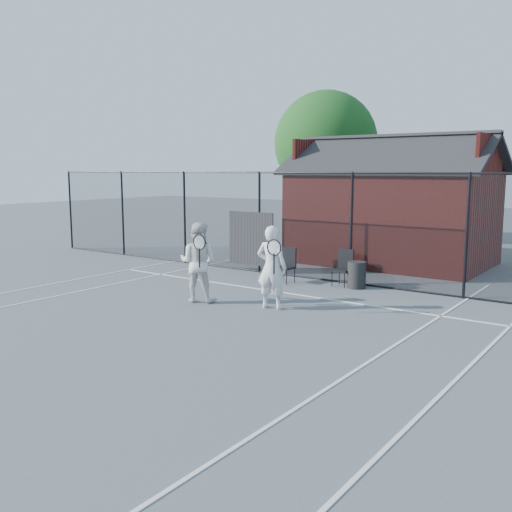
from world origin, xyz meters
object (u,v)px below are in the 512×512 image
Objects in this scene: player_front at (272,267)px; chair_left at (342,268)px; waste_bin at (357,275)px; chair_right at (285,266)px; clubhouse at (392,214)px; player_back at (198,262)px.

player_front is 3.15m from chair_left.
chair_left is 0.44m from waste_bin.
clubhouse is at bearing 82.37° from chair_right.
chair_left is at bearing 87.61° from player_front.
player_front is at bearing -87.46° from clubhouse.
player_front is at bearing -89.24° from chair_left.
clubhouse reaches higher than chair_left.
clubhouse reaches higher than chair_right.
chair_left is at bearing 180.00° from waste_bin.
chair_right is 1.34× the size of waste_bin.
player_back is at bearing -100.33° from clubhouse.
chair_left is 1.55m from chair_right.
waste_bin is at bearing 18.71° from chair_right.
player_front is 2.67× the size of waste_bin.
chair_right reaches higher than waste_bin.
clubhouse is at bearing 101.43° from waste_bin.
chair_left is (0.13, 3.12, -0.45)m from player_front.
player_back is 3.10m from chair_right.
player_back reaches higher than chair_left.
chair_right is 1.96m from waste_bin.
chair_left is 1.02× the size of chair_right.
waste_bin is (0.42, 0.00, -0.13)m from chair_left.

